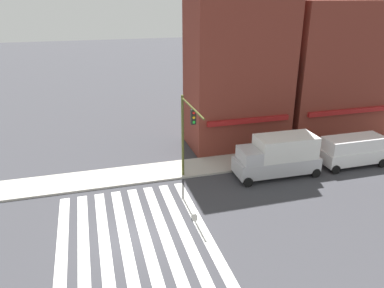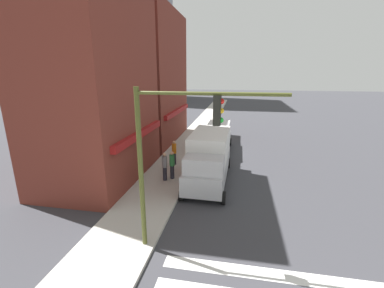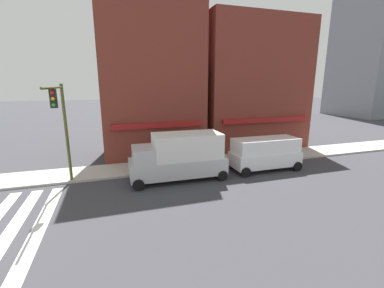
% 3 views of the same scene
% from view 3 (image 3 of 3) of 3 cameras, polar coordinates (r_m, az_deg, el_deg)
% --- Properties ---
extents(storefront_row, '(18.87, 5.30, 15.41)m').
position_cam_3_polar(storefront_row, '(23.76, 2.67, 15.01)').
color(storefront_row, maroon).
rests_on(storefront_row, ground_plane).
extents(traffic_signal, '(0.32, 4.98, 6.15)m').
position_cam_3_polar(traffic_signal, '(16.36, -27.04, 5.08)').
color(traffic_signal, '#474C1E').
rests_on(traffic_signal, ground_plane).
extents(box_truck_silver, '(6.24, 2.42, 3.04)m').
position_cam_3_polar(box_truck_silver, '(16.64, -2.87, -2.67)').
color(box_truck_silver, '#B7B7BC').
rests_on(box_truck_silver, ground_plane).
extents(van_white, '(5.01, 2.22, 2.34)m').
position_cam_3_polar(van_white, '(19.33, 15.95, -1.84)').
color(van_white, white).
rests_on(van_white, ground_plane).
extents(pedestrian_green_top, '(0.32, 0.32, 1.77)m').
position_cam_3_polar(pedestrian_green_top, '(18.83, -5.59, -2.45)').
color(pedestrian_green_top, '#23232D').
rests_on(pedestrian_green_top, sidewalk_left).
extents(pedestrian_orange_vest, '(0.32, 0.32, 1.77)m').
position_cam_3_polar(pedestrian_orange_vest, '(19.94, 1.17, -1.50)').
color(pedestrian_orange_vest, '#23232D').
rests_on(pedestrian_orange_vest, sidewalk_left).
extents(pedestrian_grey_coat, '(0.32, 0.32, 1.77)m').
position_cam_3_polar(pedestrian_grey_coat, '(19.12, -6.88, -2.24)').
color(pedestrian_grey_coat, '#23232D').
rests_on(pedestrian_grey_coat, sidewalk_left).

